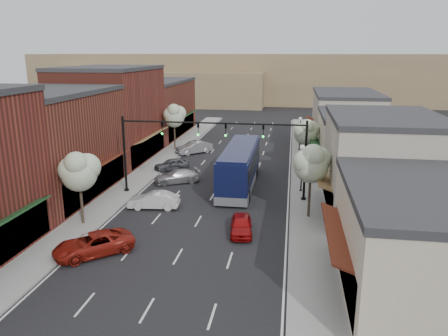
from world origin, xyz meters
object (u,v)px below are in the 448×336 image
at_px(tree_right_near, 312,163).
at_px(parked_car_b, 154,200).
at_px(signal_mast_right, 277,148).
at_px(red_hatchback, 241,225).
at_px(coach_bus, 240,166).
at_px(parked_car_e, 194,147).
at_px(lamp_post_far, 300,128).
at_px(signal_mast_left, 150,144).
at_px(lamp_post_near, 302,160).
at_px(tree_right_far, 306,132).
at_px(tree_left_far, 174,115).
at_px(parked_car_d, 172,164).
at_px(parked_car_c, 177,176).
at_px(parked_car_a, 94,244).
at_px(tree_left_near, 79,170).

distance_m(tree_right_near, parked_car_b, 13.10).
relative_size(signal_mast_right, tree_right_near, 1.38).
bearing_deg(tree_right_near, red_hatchback, -142.32).
bearing_deg(coach_bus, parked_car_b, -131.11).
distance_m(parked_car_b, parked_car_e, 20.25).
bearing_deg(lamp_post_far, signal_mast_right, -96.22).
distance_m(signal_mast_left, lamp_post_near, 13.75).
bearing_deg(parked_car_b, signal_mast_right, 105.18).
bearing_deg(tree_right_near, signal_mast_right, 123.91).
xyz_separation_m(tree_right_far, tree_left_far, (-16.60, 6.00, 0.61)).
xyz_separation_m(signal_mast_right, lamp_post_far, (2.18, 20.00, -1.62)).
bearing_deg(signal_mast_right, parked_car_e, 123.73).
bearing_deg(tree_right_near, signal_mast_left, 163.81).
bearing_deg(parked_car_d, parked_car_b, -28.74).
bearing_deg(tree_right_far, parked_car_d, -165.25).
bearing_deg(signal_mast_right, signal_mast_left, 180.00).
relative_size(signal_mast_left, parked_car_c, 1.84).
xyz_separation_m(tree_right_far, parked_car_a, (-13.69, -24.46, -3.30)).
distance_m(lamp_post_near, parked_car_e, 19.33).
xyz_separation_m(tree_right_near, parked_car_b, (-12.55, 0.31, -3.76)).
xyz_separation_m(parked_car_d, parked_car_e, (0.64, 8.30, 0.13)).
distance_m(coach_bus, parked_car_a, 17.60).
bearing_deg(signal_mast_left, red_hatchback, -40.47).
distance_m(parked_car_a, parked_car_e, 28.98).
bearing_deg(tree_right_near, parked_car_b, 178.59).
bearing_deg(red_hatchback, signal_mast_right, 68.30).
bearing_deg(parked_car_e, parked_car_a, -43.05).
relative_size(tree_left_far, parked_car_d, 1.62).
height_order(signal_mast_right, parked_car_d, signal_mast_right).
distance_m(coach_bus, parked_car_c, 6.38).
xyz_separation_m(lamp_post_near, parked_car_b, (-12.00, -6.25, -2.31)).
xyz_separation_m(signal_mast_left, tree_left_far, (-2.63, 17.95, -0.02)).
bearing_deg(red_hatchback, tree_left_near, 174.75).
xyz_separation_m(coach_bus, parked_car_a, (-7.37, -15.92, -1.32)).
xyz_separation_m(signal_mast_left, parked_car_d, (-0.39, 8.17, -3.98)).
bearing_deg(signal_mast_right, parked_car_c, 159.84).
bearing_deg(tree_left_near, parked_car_e, 83.30).
height_order(parked_car_a, parked_car_d, parked_car_a).
relative_size(tree_left_far, lamp_post_near, 1.38).
xyz_separation_m(lamp_post_far, parked_car_e, (-13.17, -3.54, -2.23)).
height_order(tree_right_near, parked_car_b, tree_right_near).
xyz_separation_m(lamp_post_near, parked_car_c, (-12.00, 1.10, -2.36)).
bearing_deg(parked_car_a, parked_car_e, 138.75).
height_order(tree_left_far, parked_car_d, tree_left_far).
xyz_separation_m(signal_mast_right, parked_car_c, (-9.82, 3.61, -3.97)).
height_order(tree_right_far, parked_car_d, tree_right_far).
xyz_separation_m(tree_left_far, coach_bus, (10.28, -14.53, -2.58)).
bearing_deg(lamp_post_near, coach_bus, 171.04).
height_order(signal_mast_left, parked_car_c, signal_mast_left).
xyz_separation_m(tree_left_near, lamp_post_far, (16.05, 28.06, -1.22)).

